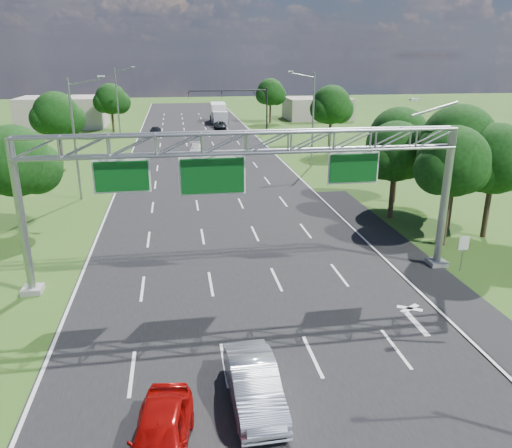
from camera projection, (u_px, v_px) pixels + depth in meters
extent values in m
plane|color=#2F5419|center=(216.00, 194.00, 44.39)|extent=(220.00, 220.00, 0.00)
cube|color=black|center=(216.00, 194.00, 44.39)|extent=(18.00, 180.00, 0.02)
cube|color=black|center=(401.00, 254.00, 30.97)|extent=(3.00, 30.00, 0.02)
cube|color=gray|center=(437.00, 263.00, 29.25)|extent=(1.00, 1.00, 0.30)
cylinder|color=gray|center=(445.00, 199.00, 28.01)|extent=(0.44, 0.44, 8.00)
cube|color=gray|center=(33.00, 290.00, 25.86)|extent=(1.00, 1.00, 0.30)
cylinder|color=gray|center=(21.00, 219.00, 24.62)|extent=(0.40, 0.40, 8.00)
cylinder|color=gray|center=(435.00, 109.00, 26.23)|extent=(2.54, 0.12, 0.79)
cube|color=beige|center=(415.00, 100.00, 25.88)|extent=(0.50, 0.22, 0.12)
cube|color=white|center=(122.00, 176.00, 24.71)|extent=(2.80, 0.05, 1.70)
cube|color=#084615|center=(122.00, 176.00, 24.66)|extent=(2.62, 0.05, 1.52)
cube|color=white|center=(213.00, 176.00, 25.44)|extent=(3.40, 0.05, 2.00)
cube|color=#084615|center=(213.00, 176.00, 25.38)|extent=(3.22, 0.05, 1.82)
cube|color=white|center=(353.00, 168.00, 26.52)|extent=(2.80, 0.05, 1.70)
cube|color=#084615|center=(354.00, 168.00, 26.47)|extent=(2.62, 0.05, 1.52)
cylinder|color=gray|center=(462.00, 255.00, 28.17)|extent=(0.06, 0.06, 2.00)
cube|color=white|center=(464.00, 243.00, 27.92)|extent=(0.60, 0.04, 0.80)
cylinder|color=black|center=(267.00, 111.00, 77.65)|extent=(0.24, 0.24, 7.00)
cylinder|color=black|center=(228.00, 91.00, 75.76)|extent=(12.00, 0.18, 0.18)
imported|color=black|center=(189.00, 95.00, 75.03)|extent=(0.18, 0.22, 1.10)
imported|color=black|center=(222.00, 94.00, 75.78)|extent=(0.18, 0.22, 1.10)
imported|color=black|center=(254.00, 94.00, 76.53)|extent=(0.18, 0.22, 1.10)
cylinder|color=gray|center=(75.00, 141.00, 41.06)|extent=(0.20, 0.20, 10.00)
cylinder|color=gray|center=(85.00, 82.00, 39.74)|extent=(2.78, 0.12, 0.60)
cube|color=beige|center=(101.00, 76.00, 39.81)|extent=(0.55, 0.22, 0.12)
cylinder|color=gray|center=(118.00, 103.00, 73.78)|extent=(0.20, 0.20, 10.00)
cylinder|color=gray|center=(124.00, 70.00, 72.47)|extent=(2.78, 0.12, 0.60)
cube|color=beige|center=(133.00, 67.00, 72.54)|extent=(0.55, 0.22, 0.12)
cylinder|color=gray|center=(313.00, 120.00, 53.87)|extent=(0.20, 0.20, 10.00)
cylinder|color=gray|center=(303.00, 75.00, 52.17)|extent=(2.78, 0.12, 0.60)
cube|color=beige|center=(291.00, 71.00, 51.84)|extent=(0.55, 0.22, 0.12)
cylinder|color=#2D2116|center=(446.00, 217.00, 31.80)|extent=(0.36, 0.36, 3.74)
sphere|color=black|center=(453.00, 161.00, 30.64)|extent=(4.40, 4.40, 4.40)
sphere|color=black|center=(465.00, 168.00, 31.35)|extent=(3.30, 3.30, 3.30)
sphere|color=black|center=(439.00, 170.00, 30.35)|extent=(3.08, 3.08, 3.08)
cylinder|color=#2D2116|center=(450.00, 200.00, 34.84)|extent=(0.36, 0.36, 4.18)
sphere|color=black|center=(458.00, 142.00, 33.52)|extent=(5.00, 5.00, 5.00)
sphere|color=black|center=(471.00, 149.00, 34.29)|extent=(3.75, 3.75, 3.75)
sphere|color=black|center=(444.00, 150.00, 33.23)|extent=(3.50, 3.50, 3.50)
cylinder|color=#2D2116|center=(392.00, 197.00, 37.33)|extent=(0.36, 0.36, 3.30)
sphere|color=black|center=(396.00, 151.00, 36.24)|extent=(4.40, 4.40, 4.40)
sphere|color=black|center=(407.00, 157.00, 36.95)|extent=(3.30, 3.30, 3.30)
sphere|color=black|center=(384.00, 159.00, 35.95)|extent=(3.08, 3.08, 3.08)
cylinder|color=#2D2116|center=(486.00, 212.00, 33.30)|extent=(0.36, 0.36, 3.52)
sphere|color=black|center=(495.00, 159.00, 32.14)|extent=(4.60, 4.60, 4.60)
sphere|color=black|center=(506.00, 166.00, 32.87)|extent=(3.45, 3.45, 3.45)
sphere|color=black|center=(482.00, 167.00, 31.85)|extent=(3.22, 3.22, 3.22)
cylinder|color=#2D2116|center=(395.00, 181.00, 41.34)|extent=(0.36, 0.36, 3.52)
sphere|color=black|center=(399.00, 137.00, 40.16)|extent=(4.80, 4.80, 4.80)
sphere|color=black|center=(410.00, 143.00, 40.90)|extent=(3.60, 3.60, 3.60)
sphere|color=black|center=(387.00, 144.00, 39.87)|extent=(3.36, 3.36, 3.36)
cylinder|color=#2D2116|center=(22.00, 211.00, 34.31)|extent=(0.36, 0.36, 3.08)
sphere|color=black|center=(14.00, 161.00, 33.20)|extent=(4.80, 4.80, 4.80)
sphere|color=black|center=(36.00, 168.00, 33.95)|extent=(3.60, 3.60, 3.60)
cylinder|color=#2D2116|center=(60.00, 148.00, 55.41)|extent=(0.36, 0.36, 3.74)
sphere|color=black|center=(56.00, 114.00, 54.19)|extent=(4.80, 4.80, 4.80)
sphere|color=black|center=(69.00, 119.00, 54.94)|extent=(3.60, 3.60, 3.60)
sphere|color=black|center=(45.00, 119.00, 53.90)|extent=(3.36, 3.36, 3.36)
cylinder|color=#2D2116|center=(113.00, 122.00, 79.31)|extent=(0.36, 0.36, 3.30)
sphere|color=black|center=(111.00, 99.00, 78.16)|extent=(4.80, 4.80, 4.80)
sphere|color=black|center=(119.00, 102.00, 78.91)|extent=(3.60, 3.60, 3.60)
sphere|color=black|center=(104.00, 102.00, 77.87)|extent=(3.36, 3.36, 3.36)
cylinder|color=#2D2116|center=(330.00, 136.00, 63.00)|extent=(0.36, 0.36, 3.96)
sphere|color=black|center=(331.00, 105.00, 61.75)|extent=(4.80, 4.80, 4.80)
sphere|color=black|center=(339.00, 109.00, 62.49)|extent=(3.60, 3.60, 3.60)
sphere|color=black|center=(323.00, 109.00, 61.46)|extent=(3.36, 3.36, 3.36)
cylinder|color=#2D2116|center=(270.00, 113.00, 90.82)|extent=(0.36, 0.36, 3.52)
sphere|color=black|center=(270.00, 92.00, 89.64)|extent=(4.80, 4.80, 4.80)
sphere|color=black|center=(276.00, 95.00, 90.39)|extent=(3.60, 3.60, 3.60)
sphere|color=black|center=(265.00, 95.00, 89.35)|extent=(3.36, 3.36, 3.36)
cube|color=#A69A8B|center=(63.00, 112.00, 85.16)|extent=(14.00, 10.00, 5.00)
cube|color=#A69A8B|center=(317.00, 108.00, 95.99)|extent=(12.00, 9.00, 4.00)
imported|color=#A50907|center=(160.00, 435.00, 15.11)|extent=(2.33, 4.59, 1.50)
imported|color=silver|center=(254.00, 384.00, 17.43)|extent=(1.77, 4.74, 1.55)
imported|color=silver|center=(196.00, 149.00, 61.93)|extent=(1.98, 4.48, 1.28)
imported|color=black|center=(220.00, 125.00, 83.49)|extent=(2.08, 4.29, 1.18)
imported|color=black|center=(155.00, 131.00, 76.82)|extent=(1.91, 3.89, 1.28)
cube|color=white|center=(218.00, 112.00, 91.54)|extent=(2.90, 6.60, 3.24)
cube|color=silver|center=(221.00, 118.00, 87.48)|extent=(2.60, 2.49, 2.38)
cylinder|color=black|center=(214.00, 122.00, 87.71)|extent=(0.38, 1.08, 1.08)
cylinder|color=black|center=(227.00, 122.00, 88.07)|extent=(0.38, 1.08, 1.08)
cylinder|color=black|center=(211.00, 118.00, 93.78)|extent=(0.38, 1.08, 1.08)
cylinder|color=black|center=(224.00, 118.00, 94.14)|extent=(0.38, 1.08, 1.08)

